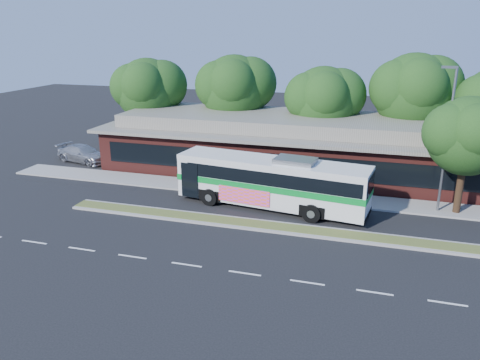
{
  "coord_description": "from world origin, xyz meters",
  "views": [
    {
      "loc": [
        5.43,
        -24.1,
        11.17
      ],
      "look_at": [
        -2.57,
        2.86,
        2.0
      ],
      "focal_mm": 35.0,
      "sensor_mm": 36.0,
      "label": 1
    }
  ],
  "objects": [
    {
      "name": "ground",
      "position": [
        0.0,
        0.0,
        0.0
      ],
      "size": [
        120.0,
        120.0,
        0.0
      ],
      "primitive_type": "plane",
      "color": "black",
      "rests_on": "ground"
    },
    {
      "name": "median_strip",
      "position": [
        0.0,
        0.6,
        0.07
      ],
      "size": [
        26.0,
        1.1,
        0.15
      ],
      "primitive_type": "cube",
      "color": "#535C27",
      "rests_on": "ground"
    },
    {
      "name": "sidewalk",
      "position": [
        0.0,
        6.4,
        0.06
      ],
      "size": [
        44.0,
        2.6,
        0.12
      ],
      "primitive_type": "cube",
      "color": "gray",
      "rests_on": "ground"
    },
    {
      "name": "parking_lot",
      "position": [
        -18.0,
        10.0,
        0.01
      ],
      "size": [
        14.0,
        12.0,
        0.01
      ],
      "primitive_type": "cube",
      "color": "black",
      "rests_on": "ground"
    },
    {
      "name": "plaza_building",
      "position": [
        0.0,
        12.99,
        2.13
      ],
      "size": [
        33.2,
        11.2,
        4.45
      ],
      "color": "#5B211C",
      "rests_on": "ground"
    },
    {
      "name": "lamp_post",
      "position": [
        9.56,
        6.0,
        4.9
      ],
      "size": [
        0.93,
        0.18,
        9.07
      ],
      "color": "slate",
      "rests_on": "ground"
    },
    {
      "name": "tree_bg_a",
      "position": [
        -14.58,
        15.14,
        5.87
      ],
      "size": [
        6.47,
        5.8,
        8.63
      ],
      "color": "black",
      "rests_on": "ground"
    },
    {
      "name": "tree_bg_b",
      "position": [
        -6.57,
        16.14,
        6.14
      ],
      "size": [
        6.69,
        6.0,
        9.0
      ],
      "color": "black",
      "rests_on": "ground"
    },
    {
      "name": "tree_bg_c",
      "position": [
        1.4,
        15.13,
        5.59
      ],
      "size": [
        6.24,
        5.6,
        8.26
      ],
      "color": "black",
      "rests_on": "ground"
    },
    {
      "name": "tree_bg_d",
      "position": [
        8.45,
        16.15,
        6.42
      ],
      "size": [
        6.91,
        6.2,
        9.37
      ],
      "color": "black",
      "rests_on": "ground"
    },
    {
      "name": "transit_bus",
      "position": [
        -0.69,
        3.79,
        1.95
      ],
      "size": [
        12.7,
        4.35,
        3.5
      ],
      "rotation": [
        0.0,
        0.0,
        -0.14
      ],
      "color": "silver",
      "rests_on": "ground"
    },
    {
      "name": "sedan",
      "position": [
        -18.87,
        9.77,
        0.73
      ],
      "size": [
        5.39,
        3.13,
        1.47
      ],
      "primitive_type": "imported",
      "rotation": [
        0.0,
        0.0,
        1.35
      ],
      "color": "#A1A1A7",
      "rests_on": "ground"
    },
    {
      "name": "sidewalk_tree",
      "position": [
        11.05,
        6.17,
        5.11
      ],
      "size": [
        5.33,
        4.78,
        7.39
      ],
      "color": "black",
      "rests_on": "ground"
    }
  ]
}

